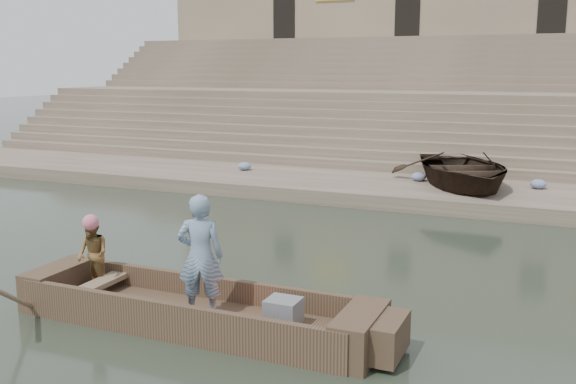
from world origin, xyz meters
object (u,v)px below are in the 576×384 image
Objects in this scene: rowing_man at (93,254)px; beached_rowboat at (462,169)px; main_rowboat at (194,318)px; television at (283,313)px; standing_man at (200,256)px.

rowing_man is 11.67m from beached_rowboat.
television reaches higher than main_rowboat.
television is (3.43, -0.20, -0.39)m from rowing_man.
rowing_man is (-2.00, 0.20, 0.70)m from main_rowboat.
beached_rowboat is at bearing 79.05° from main_rowboat.
standing_man is at bearing -174.57° from television.
television is at bearing 162.43° from standing_man.
standing_man is 1.53× the size of rowing_man.
beached_rowboat is at bearing 90.49° from rowing_man.
main_rowboat is at bearing 180.00° from television.
rowing_man is at bearing -136.13° from beached_rowboat.
standing_man is at bearing 13.15° from rowing_man.
main_rowboat is 10.87× the size of television.
beached_rowboat is at bearing -122.84° from standing_man.
main_rowboat is at bearing -53.01° from standing_man.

